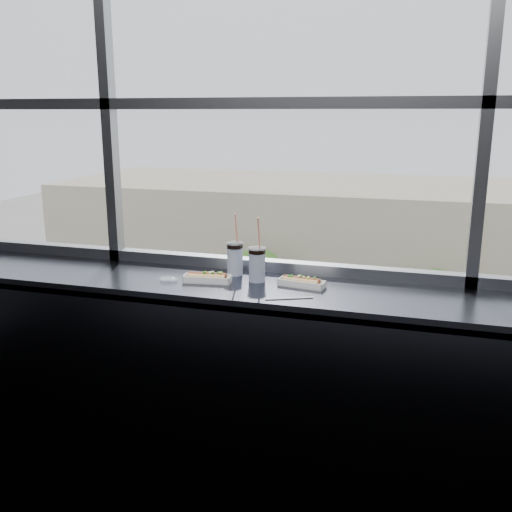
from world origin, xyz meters
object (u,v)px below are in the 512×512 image
(hotdog_tray_left, at_px, (207,278))
(loose_straw, at_px, (289,298))
(tree_left, at_px, (257,276))
(tree_center, at_px, (435,297))
(soda_cup_left, at_px, (235,257))
(hotdog_tray_right, at_px, (302,282))
(car_far_b, at_px, (407,360))
(car_near_b, at_px, (179,412))
(pedestrian_a, at_px, (271,324))
(car_far_a, at_px, (199,336))
(wrapper, at_px, (169,279))
(pedestrian_b, at_px, (356,325))
(car_near_c, at_px, (388,448))
(soda_cup_right, at_px, (257,263))

(hotdog_tray_left, distance_m, loose_straw, 0.49)
(tree_left, distance_m, tree_center, 10.07)
(hotdog_tray_left, height_order, tree_center, hotdog_tray_left)
(soda_cup_left, height_order, loose_straw, soda_cup_left)
(hotdog_tray_right, xyz_separation_m, car_far_b, (0.37, 24.24, -11.03))
(car_near_b, bearing_deg, hotdog_tray_left, -149.62)
(car_near_b, bearing_deg, pedestrian_a, 0.54)
(soda_cup_left, bearing_deg, car_near_b, 115.98)
(soda_cup_left, xyz_separation_m, tree_left, (-8.09, 28.13, -8.65))
(car_far_a, xyz_separation_m, car_near_b, (2.36, -8.00, 0.14))
(wrapper, distance_m, car_far_b, 26.75)
(car_far_a, relative_size, car_far_b, 0.98)
(hotdog_tray_left, relative_size, tree_left, 0.05)
(car_far_a, relative_size, pedestrian_b, 2.86)
(loose_straw, relative_size, tree_center, 0.05)
(wrapper, bearing_deg, hotdog_tray_left, 11.45)
(wrapper, distance_m, tree_center, 29.79)
(car_far_a, xyz_separation_m, pedestrian_a, (3.21, 3.12, -0.11))
(car_near_b, relative_size, pedestrian_b, 3.25)
(car_far_a, bearing_deg, wrapper, -164.63)
(car_far_a, height_order, car_far_b, car_far_b)
(car_far_a, height_order, tree_center, tree_center)
(tree_left, bearing_deg, soda_cup_left, -73.95)
(hotdog_tray_right, distance_m, soda_cup_left, 0.41)
(wrapper, bearing_deg, loose_straw, -9.28)
(loose_straw, bearing_deg, wrapper, 146.61)
(hotdog_tray_right, bearing_deg, car_far_b, 97.69)
(car_far_a, bearing_deg, pedestrian_a, -52.59)
(car_far_b, distance_m, pedestrian_a, 8.38)
(car_far_a, bearing_deg, car_near_c, -133.93)
(car_near_c, relative_size, car_near_b, 0.89)
(tree_left, bearing_deg, car_near_c, -54.87)
(hotdog_tray_right, height_order, car_near_b, hotdog_tray_right)
(pedestrian_a, bearing_deg, car_far_b, -111.90)
(hotdog_tray_right, height_order, tree_left, hotdog_tray_right)
(hotdog_tray_left, distance_m, pedestrian_a, 30.41)
(pedestrian_a, distance_m, pedestrian_b, 4.89)
(pedestrian_a, bearing_deg, tree_center, -84.43)
(soda_cup_right, bearing_deg, pedestrian_b, 94.79)
(hotdog_tray_left, xyz_separation_m, pedestrian_b, (-2.14, 28.45, -11.02))
(soda_cup_right, xyz_separation_m, wrapper, (-0.44, -0.13, -0.09))
(soda_cup_right, height_order, wrapper, soda_cup_right)
(pedestrian_b, height_order, tree_center, tree_center)
(loose_straw, distance_m, car_far_a, 28.85)
(car_near_c, xyz_separation_m, pedestrian_a, (-7.36, 11.12, -0.12))
(hotdog_tray_left, distance_m, car_near_b, 21.10)
(car_far_b, bearing_deg, car_near_c, 169.77)
(tree_center, bearing_deg, car_far_a, -161.83)
(car_near_c, xyz_separation_m, tree_center, (1.62, 12.00, 2.14))
(tree_center, bearing_deg, car_near_c, -97.68)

